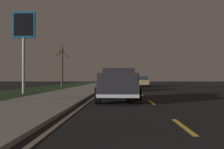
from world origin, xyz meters
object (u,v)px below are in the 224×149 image
(sedan_black, at_px, (118,81))
(sedan_white, at_px, (118,82))
(pickup_truck, at_px, (119,85))
(sedan_tan, at_px, (142,81))
(gas_price_sign, at_px, (24,32))
(sedan_green, at_px, (117,83))
(bare_tree_far, at_px, (62,65))

(sedan_black, distance_m, sedan_white, 7.66)
(pickup_truck, height_order, sedan_tan, pickup_truck)
(sedan_white, bearing_deg, gas_price_sign, 145.77)
(sedan_green, xyz_separation_m, gas_price_sign, (-4.42, 7.72, 4.36))
(gas_price_sign, relative_size, bare_tree_far, 1.09)
(pickup_truck, bearing_deg, sedan_green, 1.21)
(pickup_truck, bearing_deg, sedan_black, 0.41)
(sedan_black, bearing_deg, pickup_truck, -179.59)
(sedan_tan, height_order, sedan_white, same)
(sedan_green, bearing_deg, sedan_tan, -14.12)
(sedan_tan, relative_size, sedan_white, 0.99)
(pickup_truck, relative_size, gas_price_sign, 0.79)
(pickup_truck, distance_m, gas_price_sign, 11.15)
(sedan_green, bearing_deg, pickup_truck, -178.79)
(pickup_truck, height_order, bare_tree_far, bare_tree_far)
(pickup_truck, bearing_deg, gas_price_sign, 50.40)
(sedan_black, xyz_separation_m, sedan_white, (-7.66, -0.07, 0.00))
(sedan_black, distance_m, gas_price_sign, 21.15)
(bare_tree_far, bearing_deg, sedan_white, -114.70)
(sedan_white, relative_size, bare_tree_far, 0.71)
(sedan_tan, distance_m, sedan_white, 8.96)
(sedan_white, distance_m, bare_tree_far, 9.04)
(sedan_tan, xyz_separation_m, sedan_green, (-15.27, 3.84, 0.00))
(sedan_black, distance_m, sedan_green, 14.76)
(sedan_tan, xyz_separation_m, gas_price_sign, (-19.69, 11.56, 4.36))
(pickup_truck, bearing_deg, sedan_tan, -7.82)
(sedan_black, relative_size, bare_tree_far, 0.71)
(sedan_black, relative_size, gas_price_sign, 0.65)
(pickup_truck, relative_size, sedan_white, 1.22)
(sedan_green, height_order, sedan_white, same)
(sedan_green, xyz_separation_m, sedan_white, (7.11, -0.12, 0.00))
(sedan_white, relative_size, gas_price_sign, 0.65)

